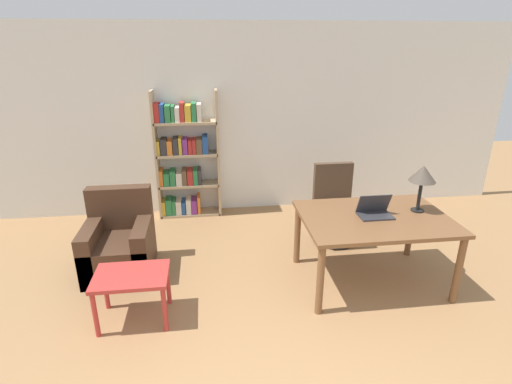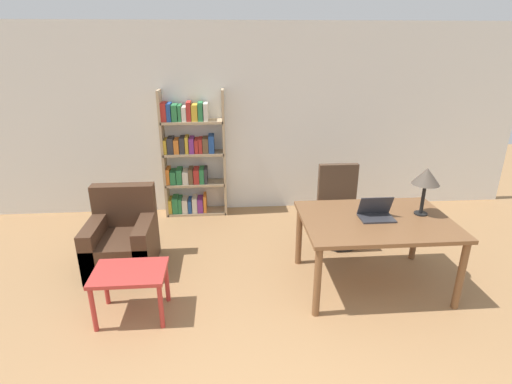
% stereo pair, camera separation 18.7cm
% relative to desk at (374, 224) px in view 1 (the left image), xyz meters
% --- Properties ---
extents(wall_back, '(8.00, 0.06, 2.70)m').
position_rel_desk_xyz_m(wall_back, '(-1.10, 2.22, 0.68)').
color(wall_back, white).
rests_on(wall_back, ground_plane).
extents(desk, '(1.50, 1.07, 0.76)m').
position_rel_desk_xyz_m(desk, '(0.00, 0.00, 0.00)').
color(desk, brown).
rests_on(desk, ground_plane).
extents(laptop, '(0.34, 0.23, 0.22)m').
position_rel_desk_xyz_m(laptop, '(-0.00, 0.02, 0.14)').
color(laptop, '#2D2D33').
rests_on(laptop, desk).
extents(table_lamp, '(0.27, 0.27, 0.50)m').
position_rel_desk_xyz_m(table_lamp, '(0.50, 0.08, 0.49)').
color(table_lamp, black).
rests_on(table_lamp, desk).
extents(office_chair, '(0.53, 0.53, 0.99)m').
position_rel_desk_xyz_m(office_chair, '(-0.08, 1.00, -0.22)').
color(office_chair, black).
rests_on(office_chair, ground_plane).
extents(side_table_blue, '(0.66, 0.47, 0.48)m').
position_rel_desk_xyz_m(side_table_blue, '(-2.41, -0.34, -0.26)').
color(side_table_blue, '#B2332D').
rests_on(side_table_blue, ground_plane).
extents(armchair, '(0.71, 0.76, 0.90)m').
position_rel_desk_xyz_m(armchair, '(-2.70, 0.57, -0.38)').
color(armchair, '#472D1E').
rests_on(armchair, ground_plane).
extents(bookshelf, '(0.90, 0.28, 1.82)m').
position_rel_desk_xyz_m(bookshelf, '(-2.01, 2.03, 0.18)').
color(bookshelf, tan).
rests_on(bookshelf, ground_plane).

